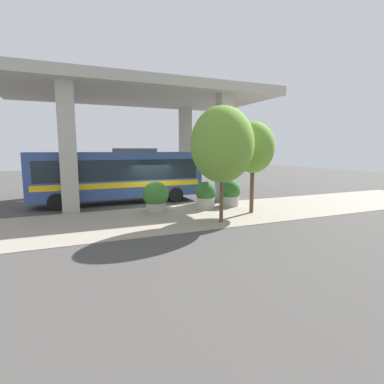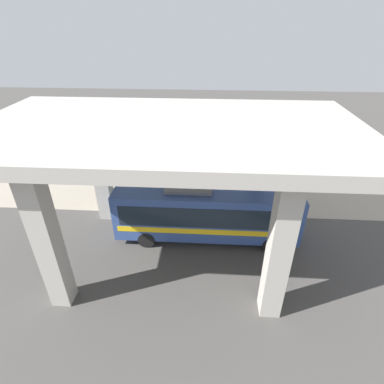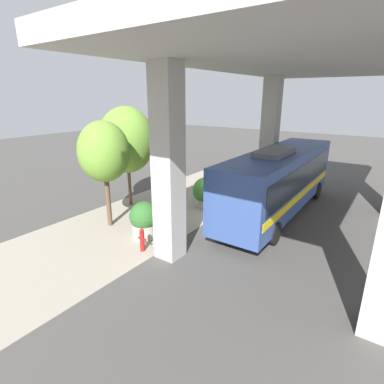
# 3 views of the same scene
# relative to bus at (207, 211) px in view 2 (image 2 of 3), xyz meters

# --- Properties ---
(ground_plane) EXTENTS (80.00, 80.00, 0.00)m
(ground_plane) POSITION_rel_bus_xyz_m (-2.34, -1.85, -1.93)
(ground_plane) COLOR #474442
(ground_plane) RESTS_ON ground
(sidewalk_strip) EXTENTS (6.00, 40.00, 0.02)m
(sidewalk_strip) POSITION_rel_bus_xyz_m (-5.34, -1.85, -1.92)
(sidewalk_strip) COLOR gray
(sidewalk_strip) RESTS_ON ground
(overpass) EXTENTS (9.40, 17.72, 7.67)m
(overpass) POSITION_rel_bus_xyz_m (1.66, -1.85, 4.73)
(overpass) COLOR #ADA89E
(overpass) RESTS_ON ground
(bus) EXTENTS (2.55, 10.71, 3.55)m
(bus) POSITION_rel_bus_xyz_m (0.00, 0.00, 0.00)
(bus) COLOR #334C8C
(bus) RESTS_ON ground
(fire_hydrant) EXTENTS (0.40, 0.19, 0.99)m
(fire_hydrant) POSITION_rel_bus_xyz_m (-2.96, -7.09, -1.42)
(fire_hydrant) COLOR #B21919
(fire_hydrant) RESTS_ON ground
(planter_front) EXTENTS (1.20, 1.20, 1.61)m
(planter_front) POSITION_rel_bus_xyz_m (-3.98, -4.32, -1.11)
(planter_front) COLOR #ADA89E
(planter_front) RESTS_ON ground
(planter_middle) EXTENTS (1.28, 1.28, 1.63)m
(planter_middle) POSITION_rel_bus_xyz_m (-3.78, -6.08, -1.12)
(planter_middle) COLOR #ADA89E
(planter_middle) RESTS_ON ground
(planter_back) EXTENTS (1.46, 1.46, 1.71)m
(planter_back) POSITION_rel_bus_xyz_m (-3.57, -1.41, -1.08)
(planter_back) COLOR #ADA89E
(planter_back) RESTS_ON ground
(street_tree_near) EXTENTS (2.96, 2.96, 5.47)m
(street_tree_near) POSITION_rel_bus_xyz_m (-7.28, -3.56, 1.76)
(street_tree_near) COLOR brown
(street_tree_near) RESTS_ON ground
(street_tree_far) EXTENTS (2.29, 2.29, 4.96)m
(street_tree_far) POSITION_rel_bus_xyz_m (-6.00, -6.16, 1.64)
(street_tree_far) COLOR brown
(street_tree_far) RESTS_ON ground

